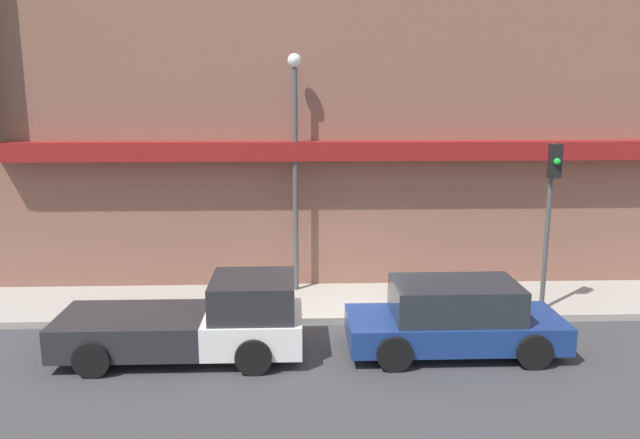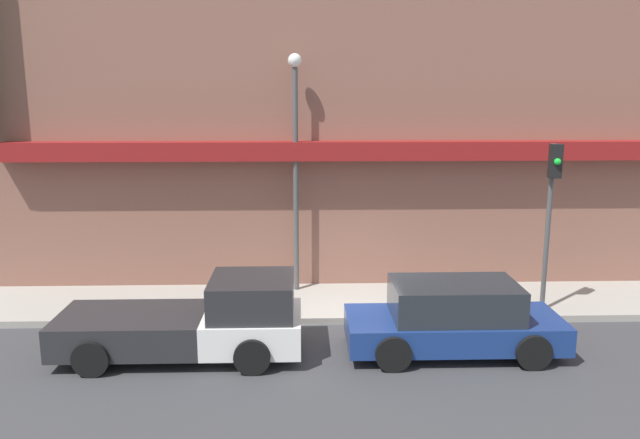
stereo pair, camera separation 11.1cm
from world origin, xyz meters
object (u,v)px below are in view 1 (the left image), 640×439
(pickup_truck, at_px, (199,322))
(street_lamp, at_px, (295,148))
(parked_car, at_px, (454,318))
(fire_hydrant, at_px, (447,295))
(traffic_light, at_px, (551,199))

(pickup_truck, relative_size, street_lamp, 0.81)
(pickup_truck, xyz_separation_m, street_lamp, (2.06, 3.94, 3.30))
(pickup_truck, height_order, parked_car, pickup_truck)
(parked_car, relative_size, fire_hydrant, 7.12)
(street_lamp, xyz_separation_m, traffic_light, (6.13, -1.94, -1.06))
(fire_hydrant, bearing_deg, parked_car, -100.28)
(pickup_truck, xyz_separation_m, fire_hydrant, (5.87, 2.36, -0.26))
(street_lamp, bearing_deg, parked_car, -49.34)
(pickup_truck, xyz_separation_m, traffic_light, (8.19, 2.01, 2.24))
(parked_car, relative_size, traffic_light, 1.10)
(pickup_truck, xyz_separation_m, parked_car, (5.44, -0.00, 0.00))
(parked_car, xyz_separation_m, street_lamp, (-3.39, 3.94, 3.30))
(parked_car, relative_size, street_lamp, 0.72)
(parked_car, distance_m, traffic_light, 4.07)
(pickup_truck, distance_m, fire_hydrant, 6.33)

